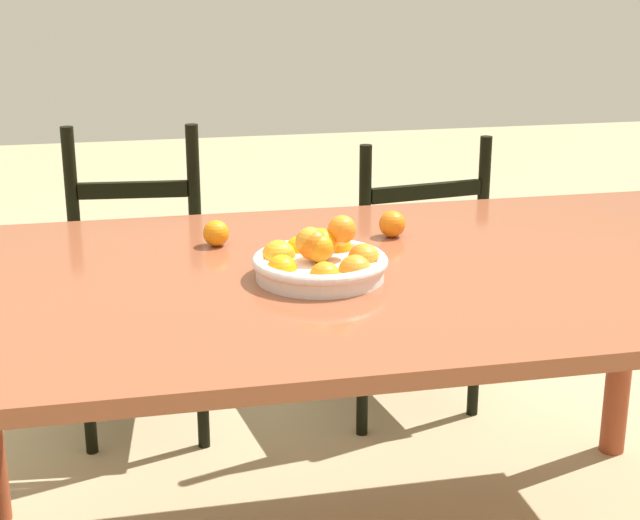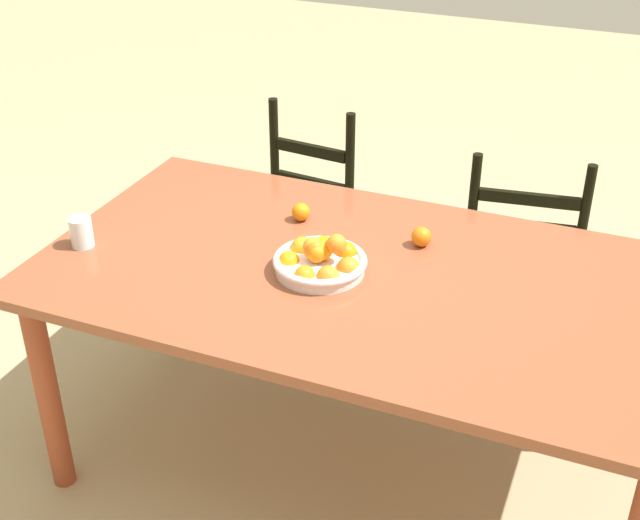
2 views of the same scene
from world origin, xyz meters
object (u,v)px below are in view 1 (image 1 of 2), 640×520
at_px(chair_by_cabinet, 143,297).
at_px(orange_loose_1, 216,233).
at_px(dining_table, 369,307).
at_px(orange_loose_0, 392,224).
at_px(chair_near_window, 401,278).
at_px(fruit_bowl, 320,260).

distance_m(chair_by_cabinet, orange_loose_1, 0.74).
xyz_separation_m(dining_table, orange_loose_0, (0.12, 0.23, 0.12)).
bearing_deg(chair_near_window, dining_table, 60.28).
xyz_separation_m(dining_table, chair_by_cabinet, (-0.47, 0.87, -0.24)).
height_order(dining_table, fruit_bowl, fruit_bowl).
bearing_deg(orange_loose_0, orange_loose_1, 178.15).
bearing_deg(chair_near_window, chair_by_cabinet, -7.31).
height_order(fruit_bowl, orange_loose_1, fruit_bowl).
bearing_deg(orange_loose_1, fruit_bowl, -56.46).
relative_size(dining_table, orange_loose_0, 30.65).
xyz_separation_m(chair_by_cabinet, orange_loose_0, (0.58, -0.64, 0.37)).
height_order(orange_loose_0, orange_loose_1, orange_loose_0).
bearing_deg(chair_by_cabinet, dining_table, 124.02).
relative_size(fruit_bowl, orange_loose_0, 4.45).
distance_m(dining_table, chair_by_cabinet, 1.02).
bearing_deg(orange_loose_1, chair_near_window, 44.65).
xyz_separation_m(chair_by_cabinet, orange_loose_1, (0.16, -0.63, 0.36)).
height_order(dining_table, chair_by_cabinet, chair_by_cabinet).
relative_size(chair_by_cabinet, orange_loose_1, 16.14).
bearing_deg(orange_loose_1, dining_table, -38.56).
relative_size(chair_near_window, fruit_bowl, 3.21).
relative_size(dining_table, chair_near_window, 2.15).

